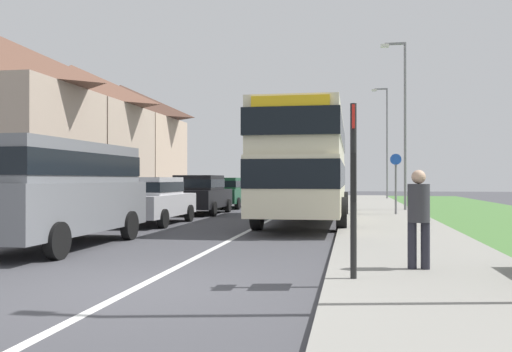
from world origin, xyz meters
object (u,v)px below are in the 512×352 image
parked_car_black (200,193)px  pedestrian_at_stop (419,214)px  parked_van_grey (58,185)px  parked_car_silver (150,198)px  street_lamp_mid (403,115)px  street_lamp_far (386,136)px  bus_stop_sign (353,178)px  parked_car_dark_green (226,191)px  double_decker_bus (307,161)px  cycle_route_sign (396,181)px

parked_car_black → pedestrian_at_stop: bearing=-61.8°
parked_van_grey → parked_car_silver: size_ratio=1.25×
street_lamp_mid → parked_car_black: bearing=-162.8°
parked_car_silver → street_lamp_far: size_ratio=0.55×
bus_stop_sign → parked_car_dark_green: bearing=108.1°
street_lamp_mid → parked_car_dark_green: bearing=166.0°
double_decker_bus → parked_van_grey: bearing=-122.2°
bus_stop_sign → cycle_route_sign: (1.72, 14.44, -0.11)m
parked_car_black → parked_van_grey: bearing=-90.0°
parked_van_grey → street_lamp_mid: 17.02m
cycle_route_sign → parked_car_silver: bearing=-149.2°
parked_van_grey → double_decker_bus: bearing=57.8°
double_decker_bus → parked_van_grey: size_ratio=1.94×
street_lamp_mid → street_lamp_far: size_ratio=0.96×
parked_car_silver → double_decker_bus: bearing=18.2°
parked_van_grey → pedestrian_at_stop: (7.47, -2.36, -0.41)m
cycle_route_sign → street_lamp_mid: size_ratio=0.33×
cycle_route_sign → bus_stop_sign: bearing=-96.8°
parked_car_dark_green → bus_stop_sign: bus_stop_sign is taller
parked_car_silver → bus_stop_sign: size_ratio=1.69×
bus_stop_sign → street_lamp_mid: bearing=82.6°
parked_car_dark_green → pedestrian_at_stop: bearing=-68.3°
parked_car_silver → parked_car_dark_green: size_ratio=1.04×
bus_stop_sign → cycle_route_sign: bus_stop_sign is taller
parked_car_black → pedestrian_at_stop: parked_car_black is taller
street_lamp_mid → street_lamp_far: (0.13, 14.59, 0.15)m
pedestrian_at_stop → bus_stop_sign: (-1.01, -0.99, 0.56)m
parked_car_black → pedestrian_at_stop: size_ratio=2.59×
pedestrian_at_stop → bus_stop_sign: bearing=-135.5°
parked_car_dark_green → bus_stop_sign: (6.48, -19.83, 0.66)m
pedestrian_at_stop → parked_car_silver: bearing=132.1°
parked_car_black → bus_stop_sign: 16.28m
parked_van_grey → bus_stop_sign: 7.28m
parked_van_grey → street_lamp_far: size_ratio=0.69×
cycle_route_sign → parked_car_black: bearing=176.5°
parked_car_dark_green → bus_stop_sign: 20.88m
double_decker_bus → street_lamp_far: size_ratio=1.33×
parked_car_silver → parked_car_black: parked_car_black is taller
pedestrian_at_stop → street_lamp_far: street_lamp_far is taller
bus_stop_sign → double_decker_bus: bearing=98.0°
parked_car_black → pedestrian_at_stop: (7.47, -13.94, 0.06)m
pedestrian_at_stop → street_lamp_far: (1.40, 31.24, 3.59)m
cycle_route_sign → street_lamp_far: street_lamp_far is taller
cycle_route_sign → street_lamp_mid: (0.57, 3.21, 2.99)m
parked_van_grey → pedestrian_at_stop: bearing=-17.5°
street_lamp_far → double_decker_bus: bearing=-100.6°
parked_car_silver → street_lamp_mid: size_ratio=0.57×
cycle_route_sign → parked_van_grey: bearing=-126.4°
double_decker_bus → bus_stop_sign: double_decker_bus is taller
parked_van_grey → street_lamp_far: (8.87, 28.88, 3.18)m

